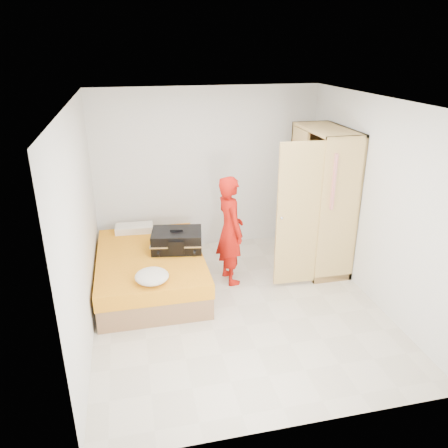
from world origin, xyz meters
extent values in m
plane|color=beige|center=(0.00, 0.00, 0.00)|extent=(4.00, 4.00, 0.00)
plane|color=white|center=(0.00, 0.00, 2.60)|extent=(4.00, 4.00, 0.00)
cube|color=white|center=(0.00, 2.00, 1.30)|extent=(3.60, 0.02, 2.60)
cube|color=white|center=(0.00, -2.00, 1.30)|extent=(3.60, 0.02, 2.60)
cube|color=white|center=(-1.80, 0.00, 1.30)|extent=(0.02, 4.00, 2.60)
cube|color=white|center=(1.80, 0.00, 1.30)|extent=(0.02, 4.00, 2.60)
cube|color=#915F42|center=(-1.05, 0.76, 0.15)|extent=(1.40, 2.00, 0.30)
cube|color=orange|center=(-1.05, 0.76, 0.40)|extent=(1.42, 2.02, 0.20)
cube|color=tan|center=(1.77, 0.90, 1.05)|extent=(0.04, 1.20, 2.10)
cube|color=tan|center=(1.50, 0.32, 1.05)|extent=(0.58, 0.04, 2.10)
cube|color=tan|center=(1.50, 1.48, 1.05)|extent=(0.58, 0.04, 2.10)
cube|color=tan|center=(1.50, 0.90, 2.08)|extent=(0.58, 1.20, 0.04)
cube|color=#9E7943|center=(1.50, 0.90, 0.05)|extent=(0.58, 1.20, 0.10)
cube|color=tan|center=(1.23, 1.20, 1.05)|extent=(0.04, 0.59, 2.00)
cube|color=tan|center=(0.92, 0.35, 1.05)|extent=(0.59, 0.06, 2.00)
cylinder|color=#B2B2B7|center=(1.50, 0.90, 1.92)|extent=(0.02, 1.10, 0.02)
imported|color=#B3150B|center=(0.07, 0.70, 0.78)|extent=(0.46, 0.62, 1.56)
cube|color=black|center=(-0.66, 0.84, 0.64)|extent=(0.76, 0.60, 0.27)
cube|color=black|center=(-0.66, 0.84, 0.79)|extent=(0.18, 0.08, 0.03)
ellipsoid|color=beige|center=(-1.07, -0.01, 0.58)|extent=(0.41, 0.41, 0.16)
cube|color=beige|center=(-1.23, 1.61, 0.55)|extent=(0.58, 0.32, 0.10)
camera|label=1|loc=(-1.23, -4.71, 3.17)|focal=35.00mm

